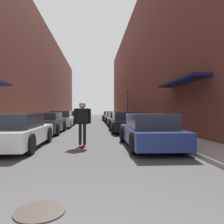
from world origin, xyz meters
TOP-DOWN VIEW (x-y plane):
  - ground at (0.00, 21.68)m, footprint 119.21×119.21m
  - curb_strip_left at (-4.41, 27.09)m, footprint 1.80×54.19m
  - curb_strip_right at (4.41, 27.09)m, footprint 1.80×54.19m
  - building_row_left at (-7.31, 27.09)m, footprint 4.90×54.19m
  - building_row_right at (7.31, 27.09)m, footprint 4.90×54.19m
  - parked_car_left_0 at (-2.47, 6.82)m, footprint 2.01×4.35m
  - parked_car_left_1 at (-2.49, 12.04)m, footprint 1.95×4.31m
  - parked_car_left_2 at (-2.35, 17.20)m, footprint 1.90×4.81m
  - parked_car_left_3 at (-2.45, 22.32)m, footprint 1.93×3.97m
  - parked_car_left_4 at (-2.39, 26.90)m, footprint 2.09×3.99m
  - parked_car_left_5 at (-2.44, 32.40)m, footprint 2.02×4.19m
  - parked_car_right_0 at (2.54, 6.66)m, footprint 1.88×4.51m
  - parked_car_right_1 at (2.46, 12.50)m, footprint 1.99×4.05m
  - parked_car_right_2 at (2.50, 17.96)m, footprint 1.87×4.74m
  - parked_car_right_3 at (2.57, 23.42)m, footprint 1.98×4.71m
  - parked_car_right_4 at (2.50, 28.76)m, footprint 2.02×4.07m
  - skateboarder at (-0.02, 7.03)m, footprint 0.67×0.78m
  - manhole_cover at (-0.28, 1.55)m, footprint 0.70×0.70m
  - traffic_light at (4.47, 25.27)m, footprint 0.16×0.22m

SIDE VIEW (x-z plane):
  - ground at x=0.00m, z-range 0.00..0.00m
  - manhole_cover at x=-0.28m, z-range 0.00..0.02m
  - curb_strip_left at x=-4.41m, z-range 0.00..0.12m
  - curb_strip_right at x=4.41m, z-range 0.00..0.12m
  - parked_car_left_4 at x=-2.39m, z-range -0.02..1.22m
  - parked_car_right_2 at x=2.50m, z-range -0.01..1.24m
  - parked_car_left_3 at x=-2.45m, z-range -0.01..1.24m
  - parked_car_left_0 at x=-2.47m, z-range -0.02..1.26m
  - parked_car_right_0 at x=2.54m, z-range -0.02..1.26m
  - parked_car_right_4 at x=2.50m, z-range -0.02..1.28m
  - parked_car_left_1 at x=-2.49m, z-range -0.01..1.28m
  - parked_car_right_3 at x=2.57m, z-range -0.01..1.29m
  - parked_car_right_1 at x=2.46m, z-range -0.02..1.31m
  - parked_car_left_5 at x=-2.44m, z-range -0.02..1.32m
  - parked_car_left_2 at x=-2.35m, z-range -0.03..1.35m
  - skateboarder at x=-0.02m, z-range 0.20..1.94m
  - traffic_light at x=4.47m, z-range 0.55..4.40m
  - building_row_left at x=-7.31m, z-range 0.00..11.72m
  - building_row_right at x=7.31m, z-range 0.00..14.15m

